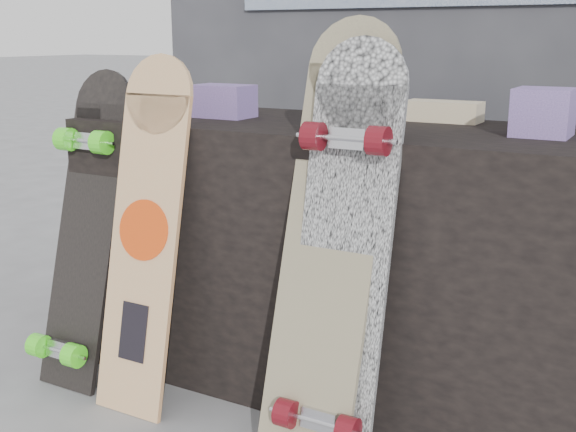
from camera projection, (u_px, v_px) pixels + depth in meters
The scene contains 9 objects.
vendor_table at pixel (342, 256), 2.18m from camera, with size 1.60×0.60×0.80m, color black.
booth at pixel (440, 21), 2.73m from camera, with size 2.40×0.22×2.20m.
merch_box_purple at pixel (223, 101), 2.24m from camera, with size 0.18×0.12×0.10m, color #543F82.
merch_box_small at pixel (543, 112), 1.82m from camera, with size 0.14×0.14×0.12m, color #543F82.
merch_box_flat at pixel (443, 111), 2.13m from camera, with size 0.22×0.10×0.06m, color #D1B78C.
longboard_geisha at pixel (146, 225), 2.03m from camera, with size 0.23×0.24×1.00m.
longboard_celtic at pixel (332, 228), 1.79m from camera, with size 0.24×0.34×1.10m.
longboard_cascadia at pixel (343, 250), 1.75m from camera, with size 0.24×0.29×1.05m.
skateboard_dark at pixel (85, 225), 2.19m from camera, with size 0.21×0.34×0.95m.
Camera 1 is at (0.87, -1.40, 1.05)m, focal length 45.00 mm.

